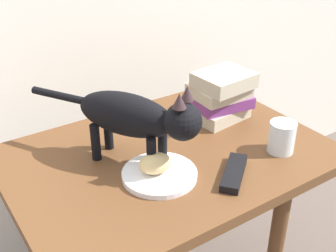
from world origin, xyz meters
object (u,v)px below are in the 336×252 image
at_px(cat, 136,117).
at_px(book_stack, 221,95).
at_px(tv_remote, 234,173).
at_px(plate, 159,174).
at_px(bread_roll, 155,163).
at_px(side_table, 168,176).
at_px(candle_jar, 282,139).

bearing_deg(cat, book_stack, 12.44).
relative_size(book_stack, tv_remote, 1.21).
height_order(plate, cat, cat).
height_order(plate, bread_roll, bread_roll).
relative_size(side_table, plate, 4.53).
bearing_deg(candle_jar, cat, 154.78).
height_order(bread_roll, cat, cat).
distance_m(plate, candle_jar, 0.34).
relative_size(plate, candle_jar, 2.17).
distance_m(side_table, bread_roll, 0.16).
relative_size(plate, cat, 0.44).
xyz_separation_m(candle_jar, tv_remote, (-0.18, -0.02, -0.03)).
distance_m(book_stack, candle_jar, 0.24).
relative_size(plate, bread_roll, 2.30).
bearing_deg(book_stack, cat, -167.56).
bearing_deg(cat, bread_roll, -86.91).
bearing_deg(bread_roll, plate, -35.95).
bearing_deg(book_stack, plate, -153.95).
xyz_separation_m(cat, tv_remote, (0.16, -0.18, -0.12)).
xyz_separation_m(side_table, cat, (-0.09, 0.00, 0.21)).
height_order(side_table, cat, cat).
bearing_deg(bread_roll, book_stack, 24.67).
height_order(cat, tv_remote, cat).
relative_size(side_table, cat, 1.97).
xyz_separation_m(side_table, tv_remote, (0.07, -0.18, 0.09)).
bearing_deg(tv_remote, bread_roll, 107.55).
xyz_separation_m(plate, bread_roll, (-0.01, 0.01, 0.03)).
height_order(candle_jar, tv_remote, candle_jar).
xyz_separation_m(side_table, candle_jar, (0.25, -0.16, 0.11)).
distance_m(side_table, candle_jar, 0.32).
xyz_separation_m(plate, cat, (-0.01, 0.08, 0.13)).
bearing_deg(tv_remote, cat, 92.88).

